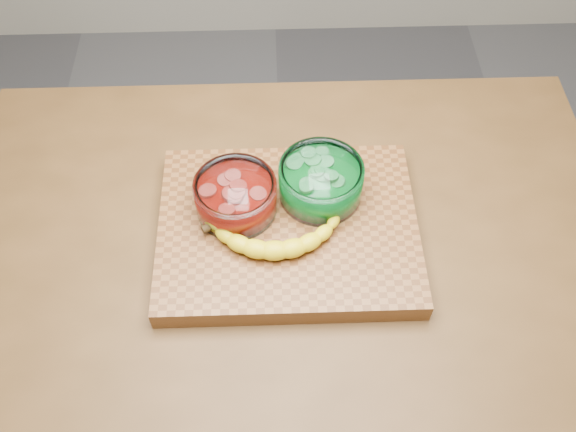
{
  "coord_description": "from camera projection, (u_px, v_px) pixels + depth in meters",
  "views": [
    {
      "loc": [
        -0.02,
        -0.65,
        1.84
      ],
      "look_at": [
        0.0,
        0.0,
        0.96
      ],
      "focal_mm": 40.0,
      "sensor_mm": 36.0,
      "label": 1
    }
  ],
  "objects": [
    {
      "name": "ground",
      "position": [
        288.0,
        410.0,
        1.87
      ],
      "size": [
        3.5,
        3.5,
        0.0
      ],
      "primitive_type": "plane",
      "color": "#56565A",
      "rests_on": "ground"
    },
    {
      "name": "counter",
      "position": [
        288.0,
        344.0,
        1.51
      ],
      "size": [
        1.2,
        0.8,
        0.9
      ],
      "primitive_type": "cube",
      "color": "#513418",
      "rests_on": "ground"
    },
    {
      "name": "cutting_board",
      "position": [
        288.0,
        229.0,
        1.13
      ],
      "size": [
        0.45,
        0.35,
        0.04
      ],
      "primitive_type": "cube",
      "color": "brown",
      "rests_on": "counter"
    },
    {
      "name": "bowl_red",
      "position": [
        236.0,
        197.0,
        1.1
      ],
      "size": [
        0.14,
        0.14,
        0.07
      ],
      "color": "white",
      "rests_on": "cutting_board"
    },
    {
      "name": "bowl_green",
      "position": [
        321.0,
        181.0,
        1.12
      ],
      "size": [
        0.15,
        0.15,
        0.07
      ],
      "color": "white",
      "rests_on": "cutting_board"
    },
    {
      "name": "banana",
      "position": [
        274.0,
        236.0,
        1.07
      ],
      "size": [
        0.26,
        0.12,
        0.04
      ],
      "primitive_type": null,
      "color": "yellow",
      "rests_on": "cutting_board"
    }
  ]
}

